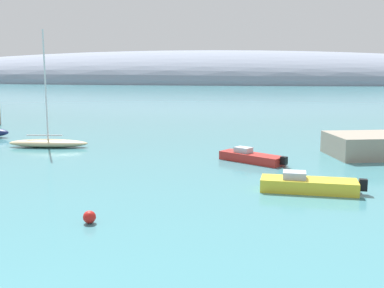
{
  "coord_description": "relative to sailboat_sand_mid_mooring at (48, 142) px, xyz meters",
  "views": [
    {
      "loc": [
        7.63,
        -8.79,
        7.09
      ],
      "look_at": [
        3.14,
        22.35,
        1.85
      ],
      "focal_mm": 44.18,
      "sensor_mm": 36.0,
      "label": 1
    }
  ],
  "objects": [
    {
      "name": "motorboat_yellow_foreground",
      "position": [
        21.17,
        -11.92,
        -0.05
      ],
      "size": [
        5.89,
        2.08,
        1.13
      ],
      "rotation": [
        0.0,
        0.0,
        3.07
      ],
      "color": "yellow",
      "rests_on": "water"
    },
    {
      "name": "mooring_buoy_red",
      "position": [
        10.79,
        -18.95,
        -0.16
      ],
      "size": [
        0.59,
        0.59,
        0.59
      ],
      "primitive_type": "sphere",
      "color": "red",
      "rests_on": "water"
    },
    {
      "name": "motorboat_red_alongside_breakwater",
      "position": [
        17.79,
        -3.94,
        -0.1
      ],
      "size": [
        5.07,
        3.98,
        1.03
      ],
      "rotation": [
        0.0,
        0.0,
        2.56
      ],
      "color": "red",
      "rests_on": "water"
    },
    {
      "name": "sailboat_sand_mid_mooring",
      "position": [
        0.0,
        0.0,
        0.0
      ],
      "size": [
        7.14,
        2.34,
        10.13
      ],
      "rotation": [
        0.0,
        0.0,
        0.09
      ],
      "color": "#C6B284",
      "rests_on": "water"
    },
    {
      "name": "distant_ridge",
      "position": [
        -6.98,
        163.37,
        -0.46
      ],
      "size": [
        310.36,
        66.33,
        26.88
      ],
      "primitive_type": "ellipsoid",
      "color": "gray",
      "rests_on": "ground"
    }
  ]
}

